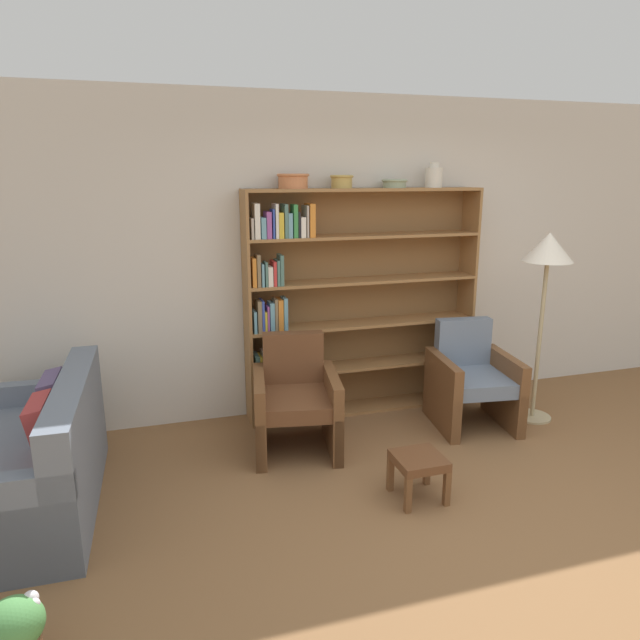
% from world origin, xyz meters
% --- Properties ---
extents(ground_plane, '(24.00, 24.00, 0.00)m').
position_xyz_m(ground_plane, '(0.00, 0.00, 0.00)').
color(ground_plane, brown).
extents(wall_back, '(12.00, 0.06, 2.75)m').
position_xyz_m(wall_back, '(0.00, 2.34, 1.38)').
color(wall_back, silver).
rests_on(wall_back, ground).
extents(bookshelf, '(2.08, 0.30, 1.98)m').
position_xyz_m(bookshelf, '(-0.34, 2.17, 0.98)').
color(bookshelf, olive).
rests_on(bookshelf, ground).
extents(bowl_cream, '(0.26, 0.26, 0.12)m').
position_xyz_m(bowl_cream, '(-0.76, 2.15, 2.04)').
color(bowl_cream, '#C67547').
rests_on(bowl_cream, bookshelf).
extents(bowl_olive, '(0.20, 0.20, 0.11)m').
position_xyz_m(bowl_olive, '(-0.35, 2.15, 2.04)').
color(bowl_olive, tan).
rests_on(bowl_olive, bookshelf).
extents(bowl_copper, '(0.22, 0.22, 0.07)m').
position_xyz_m(bowl_copper, '(0.13, 2.15, 2.02)').
color(bowl_copper, gray).
rests_on(bowl_copper, bookshelf).
extents(vase_tall, '(0.15, 0.15, 0.21)m').
position_xyz_m(vase_tall, '(0.50, 2.15, 2.07)').
color(vase_tall, silver).
rests_on(vase_tall, bookshelf).
extents(couch, '(0.93, 1.57, 0.85)m').
position_xyz_m(couch, '(-2.74, 1.22, 0.30)').
color(couch, slate).
rests_on(couch, ground).
extents(armchair_leather, '(0.75, 0.78, 0.87)m').
position_xyz_m(armchair_leather, '(-0.90, 1.58, 0.39)').
color(armchair_leather, brown).
rests_on(armchair_leather, ground).
extents(armchair_cushioned, '(0.73, 0.76, 0.87)m').
position_xyz_m(armchair_cushioned, '(0.65, 1.58, 0.39)').
color(armchair_cushioned, brown).
rests_on(armchair_cushioned, ground).
extents(floor_lamp, '(0.41, 0.41, 1.63)m').
position_xyz_m(floor_lamp, '(1.24, 1.51, 1.41)').
color(floor_lamp, tan).
rests_on(floor_lamp, ground).
extents(footstool, '(0.32, 0.32, 0.30)m').
position_xyz_m(footstool, '(-0.32, 0.63, 0.24)').
color(footstool, brown).
rests_on(footstool, ground).
extents(potted_plant, '(0.26, 0.26, 0.33)m').
position_xyz_m(potted_plant, '(-2.59, -0.08, 0.18)').
color(potted_plant, '#B7704C').
rests_on(potted_plant, ground).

